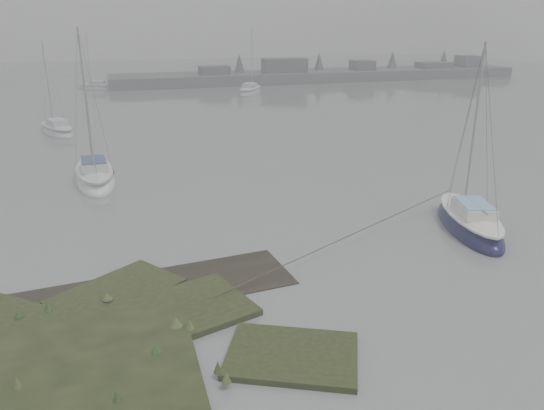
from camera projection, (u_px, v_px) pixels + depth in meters
The scene contains 7 objects.
ground at pixel (163, 134), 41.79m from camera, with size 160.00×160.00×0.00m, color slate.
far_shoreline at pixel (327, 74), 77.52m from camera, with size 60.00×8.00×4.15m.
sailboat_main at pixel (469, 223), 23.04m from camera, with size 3.49×6.29×8.44m.
sailboat_white at pixel (95, 177), 29.61m from camera, with size 2.56×6.47×8.93m.
sailboat_far_a at pixel (57, 131), 41.97m from camera, with size 3.77×5.67×7.63m.
sailboat_far_b at pixel (250, 92), 63.81m from camera, with size 4.90×6.09×8.44m.
sailboat_far_c at pixel (96, 88), 67.51m from camera, with size 5.39×3.93×7.33m.
Camera 1 is at (-3.48, -11.99, 8.73)m, focal length 35.00 mm.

